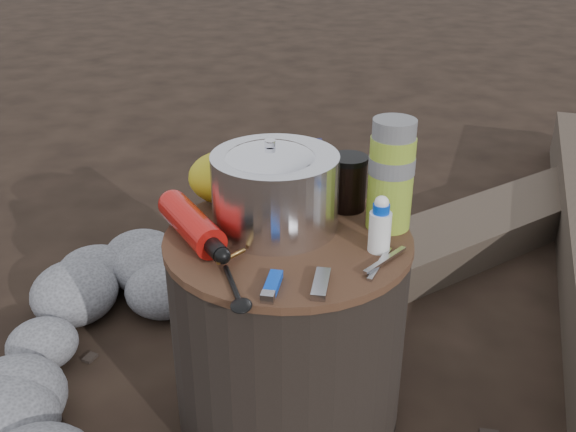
{
  "coord_description": "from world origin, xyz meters",
  "views": [
    {
      "loc": [
        0.05,
        -1.11,
        1.03
      ],
      "look_at": [
        0.0,
        0.0,
        0.48
      ],
      "focal_mm": 41.13,
      "sensor_mm": 36.0,
      "label": 1
    }
  ],
  "objects_px": {
    "stump": "(288,330)",
    "fuel_bottle": "(191,224)",
    "camping_pot": "(271,187)",
    "thermos": "(391,175)",
    "travel_mug": "(348,183)"
  },
  "relations": [
    {
      "from": "fuel_bottle",
      "to": "thermos",
      "type": "bearing_deg",
      "value": -22.03
    },
    {
      "from": "travel_mug",
      "to": "stump",
      "type": "bearing_deg",
      "value": -131.73
    },
    {
      "from": "travel_mug",
      "to": "thermos",
      "type": "bearing_deg",
      "value": -45.64
    },
    {
      "from": "stump",
      "to": "camping_pot",
      "type": "xyz_separation_m",
      "value": [
        -0.03,
        0.04,
        0.3
      ]
    },
    {
      "from": "stump",
      "to": "travel_mug",
      "type": "distance_m",
      "value": 0.33
    },
    {
      "from": "camping_pot",
      "to": "thermos",
      "type": "height_order",
      "value": "thermos"
    },
    {
      "from": "stump",
      "to": "fuel_bottle",
      "type": "relative_size",
      "value": 1.87
    },
    {
      "from": "fuel_bottle",
      "to": "travel_mug",
      "type": "height_order",
      "value": "travel_mug"
    },
    {
      "from": "stump",
      "to": "fuel_bottle",
      "type": "height_order",
      "value": "fuel_bottle"
    },
    {
      "from": "camping_pot",
      "to": "fuel_bottle",
      "type": "distance_m",
      "value": 0.16
    },
    {
      "from": "camping_pot",
      "to": "thermos",
      "type": "xyz_separation_m",
      "value": [
        0.23,
        0.02,
        0.02
      ]
    },
    {
      "from": "stump",
      "to": "travel_mug",
      "type": "relative_size",
      "value": 4.21
    },
    {
      "from": "travel_mug",
      "to": "camping_pot",
      "type": "bearing_deg",
      "value": -148.49
    },
    {
      "from": "stump",
      "to": "thermos",
      "type": "relative_size",
      "value": 2.19
    },
    {
      "from": "stump",
      "to": "camping_pot",
      "type": "bearing_deg",
      "value": 132.48
    }
  ]
}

